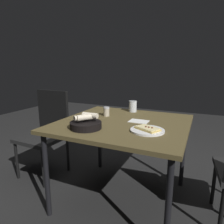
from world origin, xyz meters
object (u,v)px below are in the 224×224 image
object	(u,v)px
bread_basket	(86,124)
pepper_shaker	(106,112)
dining_table	(123,129)
beer_glass	(133,107)
chair_far	(47,128)
pizza_plate	(147,130)

from	to	relation	value
bread_basket	pepper_shaker	size ratio (longest dim) A/B	2.76
dining_table	pepper_shaker	xyz separation A→B (m)	(0.22, -0.12, 0.10)
beer_glass	chair_far	size ratio (longest dim) A/B	0.12
chair_far	beer_glass	bearing A→B (deg)	-162.71
dining_table	chair_far	bearing A→B (deg)	-7.14
pizza_plate	beer_glass	world-z (taller)	beer_glass
dining_table	bread_basket	xyz separation A→B (m)	(0.19, 0.29, 0.10)
dining_table	beer_glass	world-z (taller)	beer_glass
bread_basket	beer_glass	world-z (taller)	bread_basket
bread_basket	pizza_plate	bearing A→B (deg)	-164.76
pizza_plate	bread_basket	xyz separation A→B (m)	(0.44, 0.12, 0.03)
beer_glass	bread_basket	bearing A→B (deg)	78.80
pepper_shaker	chair_far	xyz separation A→B (m)	(0.74, 0.00, -0.25)
dining_table	chair_far	world-z (taller)	chair_far
dining_table	pizza_plate	world-z (taller)	pizza_plate
bread_basket	dining_table	bearing A→B (deg)	-123.19
pizza_plate	chair_far	distance (m)	1.26
bread_basket	chair_far	size ratio (longest dim) A/B	0.26
pizza_plate	dining_table	bearing A→B (deg)	-33.73
bread_basket	beer_glass	bearing A→B (deg)	-101.20
bread_basket	pepper_shaker	xyz separation A→B (m)	(0.03, -0.41, 0.00)
beer_glass	chair_far	world-z (taller)	chair_far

